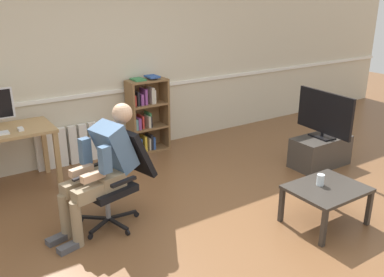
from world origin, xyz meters
name	(u,v)px	position (x,y,z in m)	size (l,w,h in m)	color
ground_plane	(227,232)	(0.00, 0.00, 0.00)	(18.00, 18.00, 0.00)	brown
back_wall	(111,60)	(0.00, 2.65, 1.35)	(12.00, 0.13, 2.70)	beige
computer_mouse	(21,129)	(-1.41, 2.03, 0.77)	(0.06, 0.10, 0.03)	white
bookshelf	(146,116)	(0.40, 2.44, 0.54)	(0.59, 0.29, 1.12)	brown
radiator	(68,146)	(-0.76, 2.54, 0.27)	(0.84, 0.08, 0.54)	white
office_chair	(118,173)	(-0.76, 0.82, 0.52)	(0.82, 0.65, 0.97)	black
person_seated	(102,166)	(-0.95, 0.77, 0.65)	(0.99, 0.53, 1.23)	#937F60
tv_stand	(320,151)	(2.08, 0.61, 0.20)	(0.81, 0.42, 0.41)	#3D3833
tv_screen	(324,114)	(2.08, 0.61, 0.73)	(0.22, 0.90, 0.62)	black
coffee_table	(327,192)	(0.93, -0.41, 0.36)	(0.75, 0.60, 0.41)	#332D28
drinking_glass	(320,180)	(0.91, -0.34, 0.46)	(0.08, 0.08, 0.11)	silver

